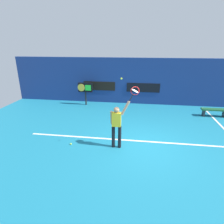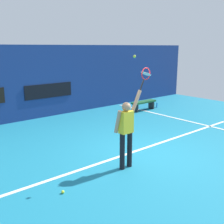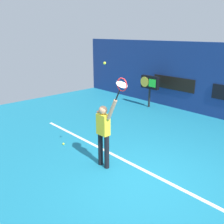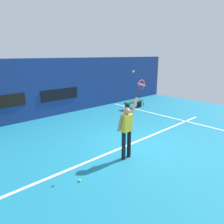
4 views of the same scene
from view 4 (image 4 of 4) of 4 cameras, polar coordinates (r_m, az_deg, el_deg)
ground_plane at (r=7.93m, az=7.66°, el=-9.02°), size 18.00×18.00×0.00m
back_wall at (r=11.94m, az=-14.29°, el=6.60°), size 18.00×0.20×3.07m
sponsor_banner_center at (r=11.91m, az=-13.88°, el=4.65°), size 2.20×0.03×0.60m
sponsor_banner_portside at (r=10.81m, az=-27.87°, el=2.39°), size 2.20×0.03×0.60m
court_baseline at (r=8.13m, az=5.84°, el=-8.30°), size 10.00×0.10×0.01m
court_sideline at (r=12.02m, az=12.32°, el=-0.68°), size 0.10×7.00×0.01m
tennis_player at (r=6.64m, az=3.97°, el=-4.45°), size 0.74×0.31×1.95m
tennis_racket at (r=6.79m, az=7.89°, el=7.10°), size 0.42×0.27×0.62m
tennis_ball at (r=6.33m, az=5.82°, el=10.82°), size 0.07×0.07×0.07m
court_bench at (r=13.14m, az=5.84°, el=2.46°), size 1.40×0.36×0.45m
water_bottle at (r=13.91m, az=8.46°, el=2.17°), size 0.07×0.07×0.24m
spare_ball at (r=5.93m, az=-8.75°, el=-17.80°), size 0.07×0.07×0.07m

